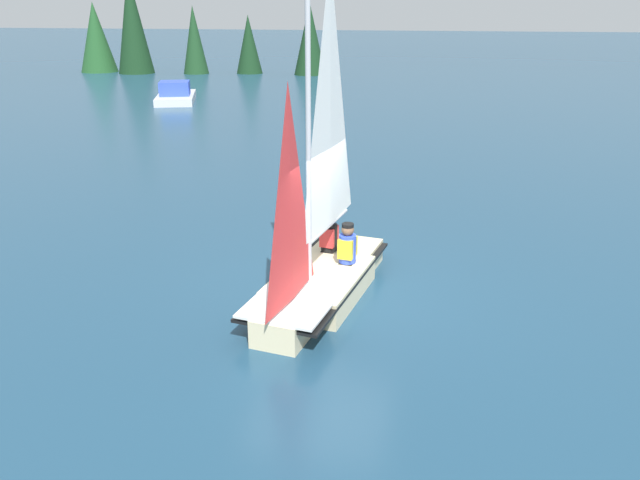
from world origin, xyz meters
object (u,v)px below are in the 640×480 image
(sailboat_main, at_px, (320,254))
(motorboat_distant, at_px, (176,95))
(sailor_helm, at_px, (347,252))
(sailor_crew, at_px, (329,241))

(sailboat_main, bearing_deg, motorboat_distant, -141.61)
(sailor_helm, height_order, sailor_crew, same)
(sailor_crew, relative_size, motorboat_distant, 0.25)
(sailor_helm, distance_m, sailor_crew, 0.65)
(sailor_helm, bearing_deg, motorboat_distant, -140.22)
(sailboat_main, xyz_separation_m, sailor_helm, (-0.37, -0.55, -0.16))
(sailor_helm, xyz_separation_m, motorboat_distant, (12.57, -20.96, -0.26))
(sailboat_main, relative_size, motorboat_distant, 1.20)
(sailboat_main, bearing_deg, sailor_crew, -168.39)
(sailor_helm, bearing_deg, sailboat_main, -25.31)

